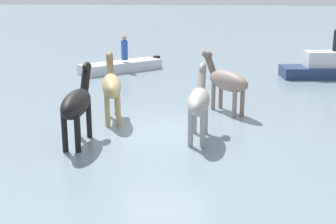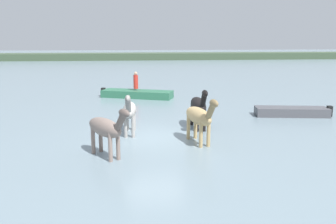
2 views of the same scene
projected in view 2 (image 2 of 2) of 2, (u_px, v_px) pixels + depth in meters
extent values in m
plane|color=gray|center=(154.00, 137.00, 14.68)|extent=(204.98, 204.98, 0.00)
cube|color=#3B4D37|center=(138.00, 59.00, 65.90)|extent=(184.48, 6.00, 2.40)
ellipsoid|color=black|center=(198.00, 105.00, 15.89)|extent=(0.64, 2.00, 0.67)
cylinder|color=black|center=(204.00, 119.00, 15.45)|extent=(0.15, 0.15, 1.10)
cylinder|color=black|center=(197.00, 120.00, 15.41)|extent=(0.15, 0.15, 1.10)
cylinder|color=black|center=(199.00, 114.00, 16.61)|extent=(0.15, 0.15, 1.10)
cylinder|color=black|center=(192.00, 114.00, 16.57)|extent=(0.15, 0.15, 1.10)
cylinder|color=black|center=(204.00, 100.00, 14.78)|extent=(0.25, 0.61, 0.73)
ellipsoid|color=black|center=(205.00, 93.00, 14.51)|extent=(0.25, 0.55, 0.29)
ellipsoid|color=tan|center=(198.00, 116.00, 13.65)|extent=(1.07, 2.07, 0.67)
cylinder|color=tan|center=(209.00, 133.00, 13.28)|extent=(0.15, 0.15, 1.10)
cylinder|color=tan|center=(201.00, 134.00, 13.17)|extent=(0.15, 0.15, 1.10)
cylinder|color=tan|center=(196.00, 126.00, 14.37)|extent=(0.15, 0.15, 1.10)
cylinder|color=tan|center=(188.00, 126.00, 14.26)|extent=(0.15, 0.15, 1.10)
cylinder|color=olive|center=(211.00, 110.00, 12.60)|extent=(0.38, 0.65, 0.73)
ellipsoid|color=olive|center=(214.00, 103.00, 12.34)|extent=(0.36, 0.58, 0.29)
ellipsoid|color=#9E9993|center=(130.00, 110.00, 14.94)|extent=(0.65, 1.94, 0.65)
cylinder|color=#9E9993|center=(133.00, 125.00, 14.50)|extent=(0.14, 0.14, 1.06)
cylinder|color=#9E9993|center=(126.00, 125.00, 14.48)|extent=(0.14, 0.14, 1.06)
cylinder|color=#9E9993|center=(134.00, 119.00, 15.62)|extent=(0.14, 0.14, 1.06)
cylinder|color=#9E9993|center=(127.00, 119.00, 15.61)|extent=(0.14, 0.14, 1.06)
cylinder|color=slate|center=(128.00, 105.00, 13.86)|extent=(0.25, 0.60, 0.71)
ellipsoid|color=slate|center=(128.00, 99.00, 13.60)|extent=(0.24, 0.53, 0.28)
ellipsoid|color=gray|center=(105.00, 127.00, 12.06)|extent=(1.59, 1.89, 0.65)
cylinder|color=gray|center=(118.00, 145.00, 11.84)|extent=(0.14, 0.14, 1.06)
cylinder|color=gray|center=(110.00, 147.00, 11.64)|extent=(0.14, 0.14, 1.06)
cylinder|color=gray|center=(101.00, 138.00, 12.69)|extent=(0.14, 0.14, 1.06)
cylinder|color=gray|center=(93.00, 139.00, 12.49)|extent=(0.14, 0.14, 1.06)
cylinder|color=#63544C|center=(121.00, 121.00, 11.22)|extent=(0.53, 0.61, 0.71)
ellipsoid|color=#63544C|center=(124.00, 113.00, 11.01)|extent=(0.49, 0.56, 0.28)
cube|color=#2D6B4C|center=(137.00, 95.00, 24.25)|extent=(5.12, 3.00, 0.65)
cube|color=black|center=(103.00, 93.00, 24.86)|extent=(0.32, 0.35, 0.70)
cube|color=#4C4C51|center=(291.00, 113.00, 18.58)|extent=(3.90, 1.61, 0.61)
cube|color=black|center=(329.00, 112.00, 18.46)|extent=(0.28, 0.31, 0.66)
cylinder|color=red|center=(136.00, 82.00, 24.24)|extent=(0.32, 0.32, 0.95)
sphere|color=tan|center=(136.00, 73.00, 24.11)|extent=(0.24, 0.24, 0.24)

